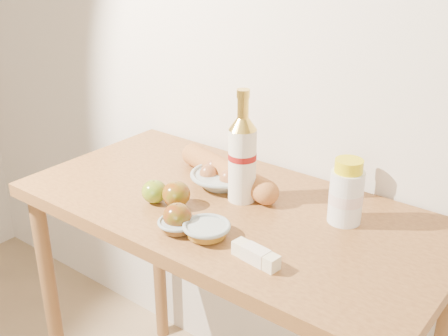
{
  "coord_description": "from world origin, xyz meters",
  "views": [
    {
      "loc": [
        0.83,
        0.09,
        1.62
      ],
      "look_at": [
        0.0,
        1.15,
        1.02
      ],
      "focal_mm": 45.0,
      "sensor_mm": 36.0,
      "label": 1
    }
  ],
  "objects_px": {
    "cream_bottle": "(346,193)",
    "egg_bowl": "(222,177)",
    "table": "(231,243)",
    "baguette": "(227,172)",
    "bourbon_bottle": "(242,157)"
  },
  "relations": [
    {
      "from": "cream_bottle",
      "to": "baguette",
      "type": "distance_m",
      "value": 0.38
    },
    {
      "from": "cream_bottle",
      "to": "egg_bowl",
      "type": "relative_size",
      "value": 0.86
    },
    {
      "from": "bourbon_bottle",
      "to": "egg_bowl",
      "type": "distance_m",
      "value": 0.15
    },
    {
      "from": "cream_bottle",
      "to": "baguette",
      "type": "xyz_separation_m",
      "value": [
        -0.38,
        -0.0,
        -0.05
      ]
    },
    {
      "from": "table",
      "to": "bourbon_bottle",
      "type": "distance_m",
      "value": 0.26
    },
    {
      "from": "cream_bottle",
      "to": "table",
      "type": "bearing_deg",
      "value": -141.27
    },
    {
      "from": "bourbon_bottle",
      "to": "baguette",
      "type": "xyz_separation_m",
      "value": [
        -0.1,
        0.06,
        -0.09
      ]
    },
    {
      "from": "egg_bowl",
      "to": "baguette",
      "type": "bearing_deg",
      "value": 84.06
    },
    {
      "from": "table",
      "to": "egg_bowl",
      "type": "height_order",
      "value": "egg_bowl"
    },
    {
      "from": "table",
      "to": "egg_bowl",
      "type": "xyz_separation_m",
      "value": [
        -0.1,
        0.08,
        0.15
      ]
    },
    {
      "from": "table",
      "to": "baguette",
      "type": "distance_m",
      "value": 0.21
    },
    {
      "from": "cream_bottle",
      "to": "baguette",
      "type": "relative_size",
      "value": 0.41
    },
    {
      "from": "table",
      "to": "egg_bowl",
      "type": "distance_m",
      "value": 0.2
    },
    {
      "from": "table",
      "to": "baguette",
      "type": "bearing_deg",
      "value": 132.05
    },
    {
      "from": "cream_bottle",
      "to": "egg_bowl",
      "type": "bearing_deg",
      "value": -158.09
    }
  ]
}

